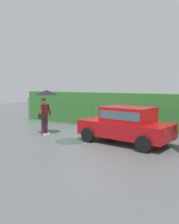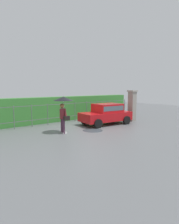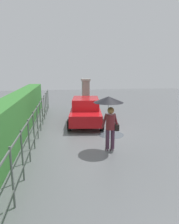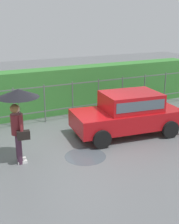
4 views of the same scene
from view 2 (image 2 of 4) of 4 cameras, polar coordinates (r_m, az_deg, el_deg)
The scene contains 7 objects.
ground_plane at distance 13.01m, azimuth -0.08°, elevation -4.49°, with size 40.00×40.00×0.00m, color slate.
car at distance 14.05m, azimuth 4.93°, elevation -0.32°, with size 3.88×2.19×1.48m.
pedestrian at distance 11.21m, azimuth -7.67°, elevation 2.11°, with size 1.14×1.14×2.11m.
gate_pillar at distance 15.67m, azimuth 12.31°, elevation 1.91°, with size 0.60×0.60×2.42m.
fence_section at distance 14.92m, azimuth -6.10°, elevation 0.18°, with size 12.92×0.05×1.50m.
hedge_row at distance 15.75m, azimuth -8.10°, elevation 0.97°, with size 13.87×0.90×1.90m, color #387F33.
puddle_near at distance 12.06m, azimuth 0.94°, elevation -5.40°, with size 1.23×1.23×0.00m, color #4C545B.
Camera 2 is at (-8.06, -9.87, 2.61)m, focal length 31.34 mm.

